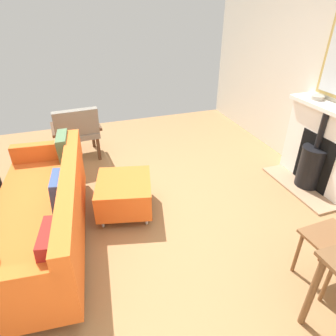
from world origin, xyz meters
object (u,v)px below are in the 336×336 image
Objects in this scene: mantel_bowl_near at (318,97)px; sofa at (44,214)px; fireplace at (322,153)px; ottoman at (124,193)px; armchair_accent at (77,129)px.

mantel_bowl_near reaches higher than sofa.
sofa is at bearing -0.30° from fireplace.
mantel_bowl_near is 0.20× the size of ottoman.
fireplace is 2.46m from ottoman.
sofa is 0.86m from ottoman.
mantel_bowl_near reaches higher than fireplace.
fireplace reaches higher than ottoman.
ottoman is (2.43, -0.27, -0.23)m from fireplace.
mantel_bowl_near is 3.24m from armchair_accent.
fireplace is 1.46× the size of armchair_accent.
fireplace reaches higher than armchair_accent.
fireplace is 0.58× the size of sofa.
ottoman is (-0.81, -0.25, -0.11)m from sofa.
sofa is 2.73× the size of ottoman.
sofa is at bearing 17.19° from ottoman.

